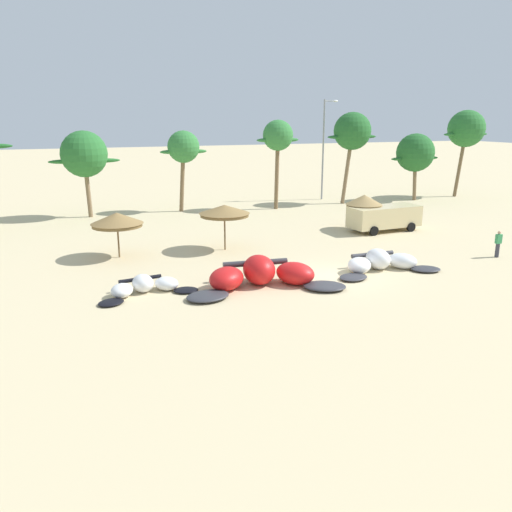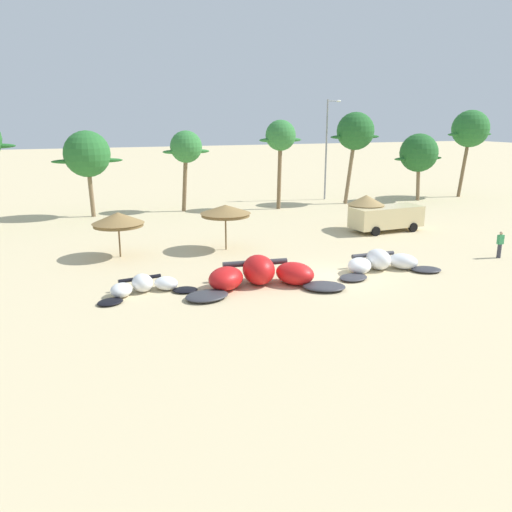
{
  "view_description": "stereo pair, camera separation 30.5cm",
  "coord_description": "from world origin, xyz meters",
  "px_view_note": "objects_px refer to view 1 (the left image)",
  "views": [
    {
      "loc": [
        -13.33,
        -23.13,
        8.19
      ],
      "look_at": [
        -3.44,
        2.0,
        1.0
      ],
      "focal_mm": 36.66,
      "sensor_mm": 36.0,
      "label": 1
    },
    {
      "loc": [
        -13.04,
        -23.24,
        8.19
      ],
      "look_at": [
        -3.44,
        2.0,
        1.0
      ],
      "focal_mm": 36.66,
      "sensor_mm": 36.0,
      "label": 2
    }
  ],
  "objects_px": {
    "beach_umbrella_middle": "(224,211)",
    "lamppost_west_center": "(324,145)",
    "palm_left": "(84,155)",
    "kite_left": "(261,275)",
    "person_near_kites": "(498,244)",
    "palm_right": "(466,129)",
    "palm_center_right": "(352,132)",
    "beach_umbrella_near_palms": "(364,201)",
    "palm_left_of_gap": "(183,148)",
    "beach_umbrella_near_van": "(117,220)",
    "palm_center_left": "(278,137)",
    "parked_van": "(383,216)",
    "kite_left_of_center": "(381,263)",
    "palm_right_of_gap": "(415,153)",
    "kite_far_left": "(145,287)"
  },
  "relations": [
    {
      "from": "beach_umbrella_middle",
      "to": "lamppost_west_center",
      "type": "relative_size",
      "value": 0.32
    },
    {
      "from": "palm_left",
      "to": "lamppost_west_center",
      "type": "relative_size",
      "value": 0.72
    },
    {
      "from": "kite_left",
      "to": "person_near_kites",
      "type": "height_order",
      "value": "person_near_kites"
    },
    {
      "from": "palm_right",
      "to": "palm_center_right",
      "type": "bearing_deg",
      "value": 178.83
    },
    {
      "from": "beach_umbrella_near_palms",
      "to": "palm_left_of_gap",
      "type": "relative_size",
      "value": 0.38
    },
    {
      "from": "palm_left_of_gap",
      "to": "beach_umbrella_near_van",
      "type": "bearing_deg",
      "value": -118.19
    },
    {
      "from": "person_near_kites",
      "to": "palm_right",
      "type": "relative_size",
      "value": 0.18
    },
    {
      "from": "kite_left",
      "to": "beach_umbrella_middle",
      "type": "height_order",
      "value": "beach_umbrella_middle"
    },
    {
      "from": "lamppost_west_center",
      "to": "kite_left",
      "type": "bearing_deg",
      "value": -124.42
    },
    {
      "from": "beach_umbrella_near_palms",
      "to": "palm_center_left",
      "type": "relative_size",
      "value": 0.34
    },
    {
      "from": "kite_left",
      "to": "palm_right",
      "type": "relative_size",
      "value": 0.92
    },
    {
      "from": "parked_van",
      "to": "beach_umbrella_near_palms",
      "type": "bearing_deg",
      "value": 138.79
    },
    {
      "from": "person_near_kites",
      "to": "palm_center_right",
      "type": "xyz_separation_m",
      "value": [
        2.58,
        21.21,
        6.02
      ]
    },
    {
      "from": "palm_center_left",
      "to": "lamppost_west_center",
      "type": "height_order",
      "value": "lamppost_west_center"
    },
    {
      "from": "person_near_kites",
      "to": "beach_umbrella_near_van",
      "type": "bearing_deg",
      "value": 158.61
    },
    {
      "from": "beach_umbrella_near_palms",
      "to": "person_near_kites",
      "type": "distance_m",
      "value": 10.42
    },
    {
      "from": "kite_left_of_center",
      "to": "palm_center_right",
      "type": "relative_size",
      "value": 0.74
    },
    {
      "from": "palm_left",
      "to": "beach_umbrella_near_van",
      "type": "bearing_deg",
      "value": -87.38
    },
    {
      "from": "palm_center_left",
      "to": "palm_right_of_gap",
      "type": "distance_m",
      "value": 14.92
    },
    {
      "from": "kite_left",
      "to": "palm_right",
      "type": "xyz_separation_m",
      "value": [
        31.51,
        20.95,
        6.41
      ]
    },
    {
      "from": "beach_umbrella_near_van",
      "to": "kite_left",
      "type": "bearing_deg",
      "value": -54.85
    },
    {
      "from": "beach_umbrella_near_van",
      "to": "palm_right_of_gap",
      "type": "xyz_separation_m",
      "value": [
        30.69,
        12.02,
        2.43
      ]
    },
    {
      "from": "kite_left_of_center",
      "to": "kite_left",
      "type": "bearing_deg",
      "value": -178.47
    },
    {
      "from": "kite_far_left",
      "to": "beach_umbrella_near_van",
      "type": "distance_m",
      "value": 7.56
    },
    {
      "from": "person_near_kites",
      "to": "palm_left_of_gap",
      "type": "xyz_separation_m",
      "value": [
        -13.59,
        22.64,
        4.77
      ]
    },
    {
      "from": "palm_left",
      "to": "parked_van",
      "type": "bearing_deg",
      "value": -34.93
    },
    {
      "from": "palm_center_left",
      "to": "palm_right",
      "type": "distance_m",
      "value": 21.51
    },
    {
      "from": "palm_right_of_gap",
      "to": "palm_left",
      "type": "bearing_deg",
      "value": 175.58
    },
    {
      "from": "beach_umbrella_middle",
      "to": "lamppost_west_center",
      "type": "height_order",
      "value": "lamppost_west_center"
    },
    {
      "from": "beach_umbrella_near_palms",
      "to": "lamppost_west_center",
      "type": "bearing_deg",
      "value": 72.89
    },
    {
      "from": "palm_right_of_gap",
      "to": "lamppost_west_center",
      "type": "distance_m",
      "value": 9.08
    },
    {
      "from": "kite_far_left",
      "to": "palm_right",
      "type": "bearing_deg",
      "value": 28.19
    },
    {
      "from": "kite_left",
      "to": "parked_van",
      "type": "distance_m",
      "value": 16.04
    },
    {
      "from": "kite_left",
      "to": "palm_left",
      "type": "bearing_deg",
      "value": 106.01
    },
    {
      "from": "beach_umbrella_near_van",
      "to": "lamppost_west_center",
      "type": "xyz_separation_m",
      "value": [
        22.6,
        16.06,
        3.16
      ]
    },
    {
      "from": "kite_left_of_center",
      "to": "beach_umbrella_near_van",
      "type": "height_order",
      "value": "beach_umbrella_near_van"
    },
    {
      "from": "beach_umbrella_near_van",
      "to": "lamppost_west_center",
      "type": "relative_size",
      "value": 0.31
    },
    {
      "from": "palm_center_right",
      "to": "palm_center_left",
      "type": "bearing_deg",
      "value": -176.79
    },
    {
      "from": "kite_far_left",
      "to": "beach_umbrella_near_van",
      "type": "xyz_separation_m",
      "value": [
        -0.26,
        7.29,
        1.98
      ]
    },
    {
      "from": "parked_van",
      "to": "palm_left",
      "type": "xyz_separation_m",
      "value": [
        -19.86,
        13.87,
        4.12
      ]
    },
    {
      "from": "palm_center_right",
      "to": "beach_umbrella_middle",
      "type": "bearing_deg",
      "value": -142.2
    },
    {
      "from": "kite_left_of_center",
      "to": "parked_van",
      "type": "bearing_deg",
      "value": 54.94
    },
    {
      "from": "kite_left",
      "to": "palm_center_right",
      "type": "bearing_deg",
      "value": 49.76
    },
    {
      "from": "parked_van",
      "to": "palm_center_right",
      "type": "xyz_separation_m",
      "value": [
        4.64,
        12.31,
        5.74
      ]
    },
    {
      "from": "palm_center_right",
      "to": "lamppost_west_center",
      "type": "height_order",
      "value": "lamppost_west_center"
    },
    {
      "from": "palm_left_of_gap",
      "to": "palm_left",
      "type": "bearing_deg",
      "value": 179.14
    },
    {
      "from": "kite_left",
      "to": "palm_left",
      "type": "xyz_separation_m",
      "value": [
        -6.54,
        22.78,
        4.65
      ]
    },
    {
      "from": "beach_umbrella_near_van",
      "to": "lamppost_west_center",
      "type": "height_order",
      "value": "lamppost_west_center"
    },
    {
      "from": "parked_van",
      "to": "palm_center_left",
      "type": "height_order",
      "value": "palm_center_left"
    },
    {
      "from": "beach_umbrella_near_van",
      "to": "parked_van",
      "type": "distance_m",
      "value": 19.25
    }
  ]
}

